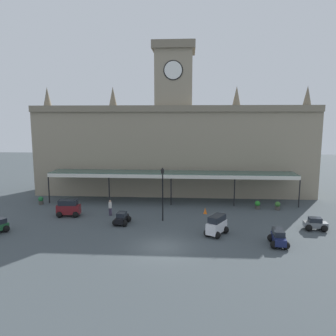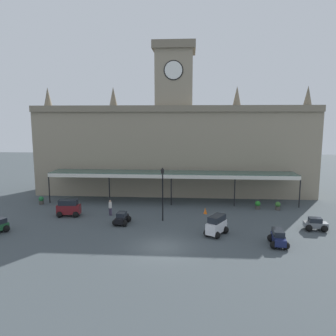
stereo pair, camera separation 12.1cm
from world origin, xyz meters
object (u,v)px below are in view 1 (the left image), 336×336
Objects in this scene: victorian_lamppost at (163,188)px; car_navy_estate at (278,238)px; car_grey_sedan at (315,225)px; planter_by_canopy at (278,206)px; pedestrian_beside_cars at (110,207)px; planter_forecourt_centre at (257,205)px; car_maroon_van at (69,209)px; traffic_cone at (205,211)px; car_white_van at (217,226)px; car_black_sedan at (122,219)px; planter_near_kerb at (41,200)px.

car_navy_estate is at bearing -30.16° from victorian_lamppost.
car_grey_sedan reaches higher than planter_by_canopy.
pedestrian_beside_cars is 1.74× the size of planter_forecourt_centre.
car_grey_sedan is at bearing -6.34° from car_maroon_van.
planter_by_canopy is at bearing 13.76° from traffic_cone.
planter_forecourt_centre is (5.34, 8.62, -0.32)m from car_white_van.
planter_forecourt_centre is (10.44, 4.93, -2.85)m from victorian_lamppost.
car_maroon_van reaches higher than planter_by_canopy.
planter_by_canopy is (7.53, 8.46, -0.32)m from car_white_van.
car_black_sedan is 6.50m from car_maroon_van.
planter_by_canopy is (18.35, 3.33, -0.42)m from pedestrian_beside_cars.
planter_forecourt_centre is (-3.90, 6.76, -0.01)m from car_grey_sedan.
car_maroon_van is (-24.38, 2.71, 0.30)m from car_grey_sedan.
car_white_van reaches higher than traffic_cone.
traffic_cone is at bearing 7.40° from pedestrian_beside_cars.
victorian_lamppost is (10.05, -0.87, 2.53)m from car_maroon_van.
victorian_lamppost reaches higher than car_grey_sedan.
car_white_van reaches higher than car_grey_sedan.
car_black_sedan is at bearing -19.25° from car_maroon_van.
car_black_sedan is at bearing -56.26° from pedestrian_beside_cars.
car_maroon_van is (-6.13, 2.14, 0.30)m from car_black_sedan.
car_black_sedan is 13.04m from planter_near_kerb.
planter_near_kerb is (-5.10, 4.49, -0.32)m from car_maroon_van.
car_white_van is 6.50m from traffic_cone.
pedestrian_beside_cars reaches higher than planter_by_canopy.
planter_by_canopy is (2.20, -0.16, 0.00)m from planter_forecourt_centre.
car_maroon_van is 2.56× the size of planter_by_canopy.
planter_by_canopy is at bearing 10.28° from pedestrian_beside_cars.
planter_by_canopy reaches higher than traffic_cone.
car_grey_sedan reaches higher than planter_near_kerb.
car_white_van is at bearing -131.68° from planter_by_canopy.
car_navy_estate is at bearing -23.23° from car_white_van.
car_grey_sedan reaches higher than traffic_cone.
car_maroon_van is at bearing 160.75° from car_black_sedan.
pedestrian_beside_cars reaches higher than car_black_sedan.
victorian_lamppost is at bearing -4.94° from car_maroon_van.
planter_forecourt_centre and planter_by_canopy have the same top height.
car_navy_estate is 0.94× the size of car_maroon_van.
car_navy_estate is 2.41× the size of planter_near_kerb.
victorian_lamppost is (-5.10, 3.70, 2.53)m from car_white_van.
car_grey_sedan is 9.43m from car_white_van.
car_grey_sedan is 6.82m from planter_by_canopy.
pedestrian_beside_cars is 6.38m from victorian_lamppost.
car_black_sedan reaches higher than planter_by_canopy.
traffic_cone is at bearing 7.41° from car_maroon_van.
car_black_sedan is 2.21× the size of planter_by_canopy.
car_white_van is 11.33m from planter_by_canopy.
traffic_cone is 19.72m from planter_near_kerb.
car_black_sedan is 2.21× the size of planter_forecourt_centre.
car_white_van is 1.55× the size of pedestrian_beside_cars.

